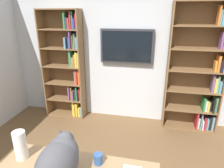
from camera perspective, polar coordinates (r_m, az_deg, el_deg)
name	(u,v)px	position (r m, az deg, el deg)	size (l,w,h in m)	color
wall_back	(126,50)	(3.62, 4.26, 9.91)	(4.52, 0.06, 2.70)	silver
bookshelf_left	(201,73)	(3.59, 24.68, 2.98)	(0.92, 0.28, 2.17)	brown
bookshelf_right	(68,67)	(3.84, -12.74, 4.91)	(0.77, 0.28, 2.06)	brown
wall_mounted_tv	(127,46)	(3.53, 4.30, 10.92)	(0.94, 0.07, 0.60)	#333338
cat	(59,160)	(1.64, -15.22, -20.76)	(0.29, 0.57, 0.38)	#4C4C51
paper_towel_roll	(20,145)	(1.99, -25.24, -15.86)	(0.11, 0.11, 0.27)	white
coffee_mug	(98,159)	(1.82, -4.08, -21.01)	(0.08, 0.08, 0.10)	#335999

